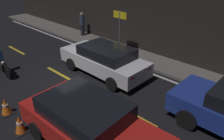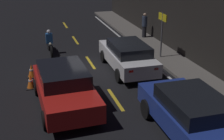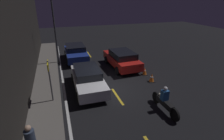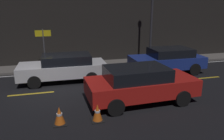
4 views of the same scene
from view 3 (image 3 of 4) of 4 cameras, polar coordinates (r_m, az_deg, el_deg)
The scene contains 15 objects.
ground_plane at distance 11.65m, azimuth 0.10°, elevation -6.20°, with size 56.00×56.00×0.00m, color black.
raised_curb at distance 11.21m, azimuth -20.74°, elevation -8.66°, with size 28.00×1.70×0.14m.
building_front at distance 10.12m, azimuth -29.07°, elevation 7.69°, with size 28.00×0.30×6.99m.
lane_dash_c at distance 10.83m, azimuth 1.77°, elevation -8.61°, with size 2.00×0.14×0.01m.
lane_dash_d at distance 14.69m, azimuth -4.15°, elevation 0.09°, with size 2.00×0.14×0.01m.
lane_dash_e at distance 18.84m, azimuth -7.53°, elevation 5.07°, with size 2.00×0.14×0.01m.
lane_solid_kerb at distance 11.20m, azimuth -15.06°, elevation -8.31°, with size 25.20×0.14×0.01m.
sedan_white at distance 11.47m, azimuth -7.95°, elevation -2.68°, with size 4.47×1.91×1.40m.
taxi_red at distance 14.92m, azimuth 3.21°, elevation 3.71°, with size 4.51×2.12×1.48m.
sedan_blue at distance 17.03m, azimuth -11.74°, elevation 5.69°, with size 4.28×1.99×1.46m.
motorcycle at distance 9.68m, azimuth 16.93°, elevation -9.88°, with size 2.35×0.36×1.41m.
traffic_cone_near at distance 12.82m, azimuth 12.85°, elevation -2.46°, with size 0.46×0.46×0.62m.
traffic_cone_mid at distance 13.87m, azimuth 10.61°, elevation -0.33°, with size 0.44×0.44×0.62m.
shop_sign at distance 10.01m, azimuth -19.84°, elevation -1.05°, with size 0.90×0.08×2.40m.
street_lamp at distance 16.04m, azimuth -18.22°, elevation 12.99°, with size 0.28×0.28×5.76m.
Camera 3 is at (-9.70, 3.18, 5.61)m, focal length 28.00 mm.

